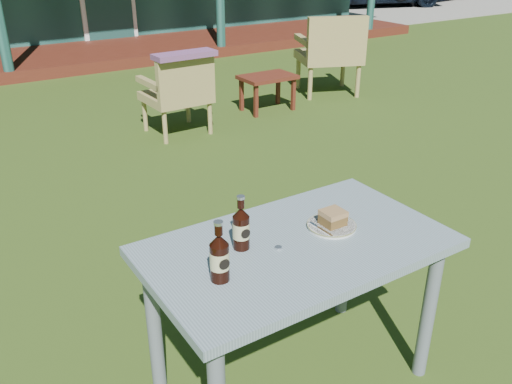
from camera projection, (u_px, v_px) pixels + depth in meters
ground at (152, 232)px, 3.65m from camera, size 80.00×80.00×0.00m
gravel_strip at (381, 5)px, 15.22m from camera, size 9.00×6.00×0.02m
cafe_table at (296, 264)px, 2.17m from camera, size 1.20×0.70×0.72m
plate at (332, 226)px, 2.23m from camera, size 0.20×0.20×0.01m
cake_slice at (333, 217)px, 2.22m from camera, size 0.09×0.09×0.06m
fork at (321, 229)px, 2.19m from camera, size 0.02×0.14×0.00m
cola_bottle_near at (241, 228)px, 2.05m from camera, size 0.07×0.07×0.22m
cola_bottle_far at (219, 257)px, 1.86m from camera, size 0.07×0.07×0.23m
bottle_cap at (278, 248)px, 2.08m from camera, size 0.03×0.03×0.01m
armchair_left at (179, 91)px, 5.23m from camera, size 0.60×0.57×0.79m
armchair_right at (331, 51)px, 6.53m from camera, size 0.91×0.89×0.96m
floral_throw at (185, 55)px, 4.96m from camera, size 0.60×0.23×0.05m
side_table at (268, 81)px, 6.01m from camera, size 0.60×0.40×0.40m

